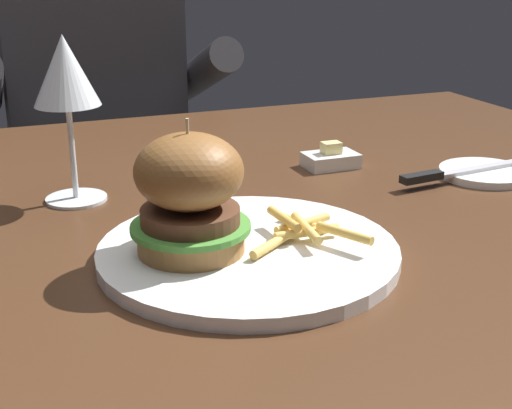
{
  "coord_description": "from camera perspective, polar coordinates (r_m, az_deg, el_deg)",
  "views": [
    {
      "loc": [
        -0.33,
        -0.78,
        1.03
      ],
      "look_at": [
        -0.08,
        -0.15,
        0.78
      ],
      "focal_mm": 50.0,
      "sensor_mm": 36.0,
      "label": 1
    }
  ],
  "objects": [
    {
      "name": "main_plate",
      "position": [
        0.7,
        -0.63,
        -3.82
      ],
      "size": [
        0.3,
        0.3,
        0.01
      ],
      "primitive_type": "cylinder",
      "color": "white",
      "rests_on": "dining_table"
    },
    {
      "name": "table_knife",
      "position": [
        0.97,
        15.76,
        2.53
      ],
      "size": [
        0.22,
        0.04,
        0.01
      ],
      "color": "silver",
      "rests_on": "bread_plate"
    },
    {
      "name": "burger_sandwich",
      "position": [
        0.67,
        -5.34,
        0.85
      ],
      "size": [
        0.11,
        0.11,
        0.13
      ],
      "color": "#9E6B38",
      "rests_on": "main_plate"
    },
    {
      "name": "bread_plate",
      "position": [
        1.0,
        17.84,
        2.42
      ],
      "size": [
        0.12,
        0.12,
        0.01
      ],
      "primitive_type": "cylinder",
      "color": "white",
      "rests_on": "dining_table"
    },
    {
      "name": "diner_person",
      "position": [
        1.62,
        -12.35,
        2.67
      ],
      "size": [
        0.51,
        0.36,
        1.18
      ],
      "color": "#282833",
      "rests_on": "ground"
    },
    {
      "name": "dining_table",
      "position": [
        0.92,
        1.23,
        -4.05
      ],
      "size": [
        1.23,
        0.96,
        0.74
      ],
      "color": "#472B19",
      "rests_on": "ground"
    },
    {
      "name": "fries_pile",
      "position": [
        0.71,
        3.74,
        -1.98
      ],
      "size": [
        0.11,
        0.12,
        0.02
      ],
      "color": "#E0B251",
      "rests_on": "main_plate"
    },
    {
      "name": "butter_dish",
      "position": [
        1.0,
        6.0,
        3.64
      ],
      "size": [
        0.07,
        0.05,
        0.04
      ],
      "color": "white",
      "rests_on": "dining_table"
    },
    {
      "name": "wine_glass",
      "position": [
        0.86,
        -14.99,
        9.84
      ],
      "size": [
        0.08,
        0.08,
        0.2
      ],
      "color": "silver",
      "rests_on": "dining_table"
    }
  ]
}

